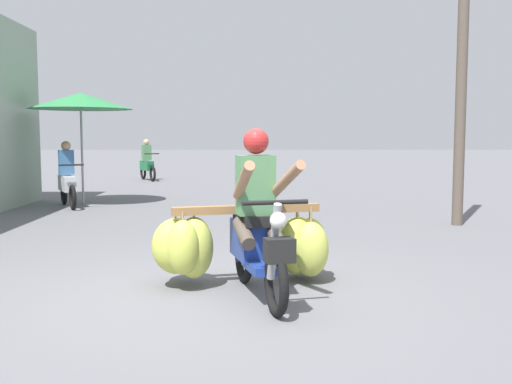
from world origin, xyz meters
TOP-DOWN VIEW (x-y plane):
  - ground_plane at (0.00, 0.00)m, footprint 120.00×120.00m
  - motorbike_main_loaded at (0.32, 0.45)m, footprint 1.90×1.98m
  - motorbike_distant_ahead_left at (-3.00, 14.98)m, footprint 0.84×1.49m
  - motorbike_distant_ahead_right at (-3.47, 7.33)m, footprint 0.83×1.50m
  - market_umbrella_near_shop at (-3.25, 7.75)m, footprint 2.24×2.24m
  - utility_pole at (3.92, 4.56)m, footprint 0.18×0.18m

SIDE VIEW (x-z plane):
  - ground_plane at x=0.00m, z-range 0.00..0.00m
  - motorbike_main_loaded at x=0.32m, z-range -0.33..1.25m
  - motorbike_distant_ahead_left at x=-3.00m, z-range -0.13..1.27m
  - motorbike_distant_ahead_right at x=-3.47m, z-range -0.13..1.27m
  - market_umbrella_near_shop at x=-3.25m, z-range 1.04..3.48m
  - utility_pole at x=3.92m, z-range 0.00..5.54m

